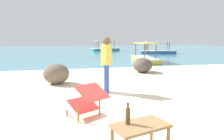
{
  "coord_description": "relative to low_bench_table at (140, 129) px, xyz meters",
  "views": [
    {
      "loc": [
        -1.0,
        -3.72,
        1.62
      ],
      "look_at": [
        0.52,
        3.0,
        0.55
      ],
      "focal_mm": 32.95,
      "sensor_mm": 36.0,
      "label": 1
    }
  ],
  "objects": [
    {
      "name": "boat_yellow",
      "position": [
        4.35,
        10.72,
        -0.1
      ],
      "size": [
        1.47,
        3.76,
        1.29
      ],
      "rotation": [
        0.0,
        0.0,
        1.48
      ],
      "color": "gold",
      "rests_on": "water_surface"
    },
    {
      "name": "boat_teal",
      "position": [
        4.0,
        23.44,
        -0.1
      ],
      "size": [
        3.84,
        2.03,
        1.29
      ],
      "rotation": [
        0.0,
        0.0,
        0.25
      ],
      "color": "teal",
      "rests_on": "water_surface"
    },
    {
      "name": "shore_rock_large",
      "position": [
        2.54,
        6.5,
        -0.02
      ],
      "size": [
        1.07,
        1.21,
        0.68
      ],
      "primitive_type": "ellipsoid",
      "rotation": [
        0.0,
        0.0,
        1.38
      ],
      "color": "brown",
      "rests_on": "sand_beach"
    },
    {
      "name": "deck_chair_near",
      "position": [
        -0.57,
        1.44,
        0.03
      ],
      "size": [
        0.84,
        0.93,
        0.68
      ],
      "rotation": [
        0.0,
        0.0,
        2.09
      ],
      "color": "olive",
      "rests_on": "sand_beach"
    },
    {
      "name": "person_standing",
      "position": [
        0.18,
        3.29,
        0.59
      ],
      "size": [
        0.32,
        0.5,
        1.62
      ],
      "rotation": [
        0.0,
        0.0,
        2.9
      ],
      "color": "#334C99",
      "rests_on": "sand_beach"
    },
    {
      "name": "shore_rock_medium",
      "position": [
        -1.3,
        4.81,
        0.0
      ],
      "size": [
        1.18,
        1.16,
        0.71
      ],
      "primitive_type": "ellipsoid",
      "rotation": [
        0.0,
        0.0,
        2.68
      ],
      "color": "#6B5B4C",
      "rests_on": "sand_beach"
    },
    {
      "name": "boat_blue",
      "position": [
        8.47,
        17.48,
        -0.1
      ],
      "size": [
        3.84,
        1.93,
        1.29
      ],
      "rotation": [
        0.0,
        0.0,
        6.06
      ],
      "color": "#3866B7",
      "rests_on": "water_surface"
    },
    {
      "name": "sand_beach",
      "position": [
        0.04,
        1.23,
        -0.37
      ],
      "size": [
        18.0,
        14.0,
        0.04
      ],
      "primitive_type": "cube",
      "color": "beige",
      "rests_on": "ground"
    },
    {
      "name": "low_bench_table",
      "position": [
        0.0,
        0.0,
        0.0
      ],
      "size": [
        0.85,
        0.63,
        0.42
      ],
      "rotation": [
        0.0,
        0.0,
        0.27
      ],
      "color": "olive",
      "rests_on": "sand_beach"
    },
    {
      "name": "water_surface",
      "position": [
        0.04,
        23.23,
        -0.39
      ],
      "size": [
        60.0,
        36.0,
        0.03
      ],
      "primitive_type": "cube",
      "color": "teal",
      "rests_on": "ground"
    },
    {
      "name": "bottle",
      "position": [
        -0.16,
        0.05,
        0.19
      ],
      "size": [
        0.07,
        0.07,
        0.3
      ],
      "color": "brown",
      "rests_on": "low_bench_table"
    }
  ]
}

